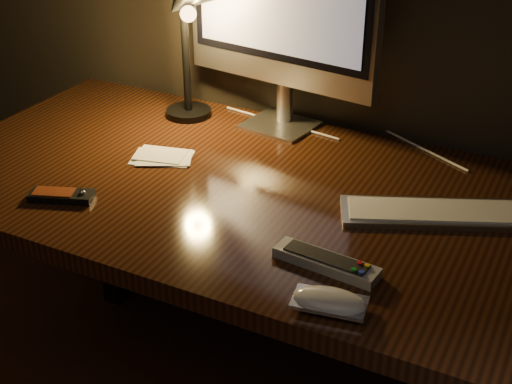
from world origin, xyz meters
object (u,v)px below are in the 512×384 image
at_px(mouse, 329,303).
at_px(tv_remote, 326,262).
at_px(monitor, 281,0).
at_px(desk_lamp, 185,19).
at_px(desk, 295,230).
at_px(media_remote, 62,195).
at_px(keyboard, 443,213).

distance_m(mouse, tv_remote, 0.12).
relative_size(monitor, desk_lamp, 1.36).
xyz_separation_m(desk, monitor, (-0.15, 0.23, 0.44)).
bearing_deg(desk_lamp, media_remote, -73.20).
xyz_separation_m(monitor, mouse, (0.38, -0.62, -0.30)).
height_order(monitor, mouse, monitor).
bearing_deg(desk, media_remote, -142.81).
relative_size(mouse, tv_remote, 0.61).
distance_m(monitor, media_remote, 0.66).
xyz_separation_m(mouse, desk_lamp, (-0.60, 0.55, 0.25)).
relative_size(desk, tv_remote, 8.20).
bearing_deg(mouse, keyboard, 67.13).
bearing_deg(keyboard, tv_remote, -141.18).
height_order(desk, monitor, monitor).
relative_size(monitor, tv_remote, 2.72).
distance_m(desk, tv_remote, 0.36).
relative_size(keyboard, tv_remote, 2.01).
height_order(mouse, tv_remote, tv_remote).
xyz_separation_m(mouse, media_remote, (-0.62, 0.09, -0.00)).
bearing_deg(media_remote, desk_lamp, 66.01).
bearing_deg(mouse, tv_remote, 105.13).
bearing_deg(tv_remote, mouse, -59.71).
bearing_deg(monitor, keyboard, -19.56).
distance_m(desk, mouse, 0.47).
height_order(desk, tv_remote, tv_remote).
bearing_deg(keyboard, monitor, 128.60).
height_order(keyboard, tv_remote, tv_remote).
distance_m(keyboard, media_remote, 0.76).
height_order(monitor, tv_remote, monitor).
xyz_separation_m(keyboard, tv_remote, (-0.14, -0.27, 0.00)).
bearing_deg(desk_lamp, monitor, 38.42).
bearing_deg(tv_remote, media_remote, -172.31).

